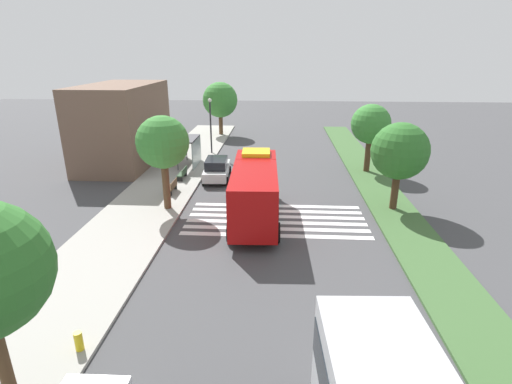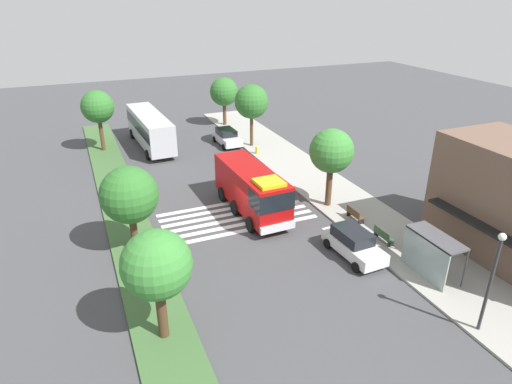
{
  "view_description": "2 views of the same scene",
  "coord_description": "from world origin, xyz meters",
  "px_view_note": "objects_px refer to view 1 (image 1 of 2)",
  "views": [
    {
      "loc": [
        -23.26,
        -0.1,
        9.77
      ],
      "look_at": [
        -0.83,
        1.26,
        1.65
      ],
      "focal_mm": 27.39,
      "sensor_mm": 36.0,
      "label": 1
    },
    {
      "loc": [
        26.19,
        -9.91,
        15.27
      ],
      "look_at": [
        -1.57,
        1.73,
        1.5
      ],
      "focal_mm": 31.2,
      "sensor_mm": 36.0,
      "label": 2
    }
  ],
  "objects_px": {
    "parked_car_mid": "(217,169)",
    "sidewalk_tree_center": "(163,143)",
    "bench_west_of_shelter": "(172,187)",
    "street_lamp": "(211,121)",
    "bench_near_shelter": "(183,173)",
    "median_tree_center": "(371,125)",
    "fire_truck": "(255,188)",
    "bus_stop_shelter": "(193,146)",
    "sidewalk_tree_east": "(220,100)",
    "fire_hydrant": "(79,341)",
    "median_tree_west": "(400,152)"
  },
  "relations": [
    {
      "from": "bench_near_shelter",
      "to": "sidewalk_tree_center",
      "type": "bearing_deg",
      "value": -175.62
    },
    {
      "from": "parked_car_mid",
      "to": "median_tree_west",
      "type": "height_order",
      "value": "median_tree_west"
    },
    {
      "from": "sidewalk_tree_east",
      "to": "median_tree_center",
      "type": "bearing_deg",
      "value": -135.41
    },
    {
      "from": "median_tree_west",
      "to": "bench_west_of_shelter",
      "type": "bearing_deg",
      "value": 82.23
    },
    {
      "from": "bench_west_of_shelter",
      "to": "street_lamp",
      "type": "relative_size",
      "value": 0.3
    },
    {
      "from": "bus_stop_shelter",
      "to": "street_lamp",
      "type": "distance_m",
      "value": 4.92
    },
    {
      "from": "fire_truck",
      "to": "sidewalk_tree_center",
      "type": "relative_size",
      "value": 1.46
    },
    {
      "from": "bench_west_of_shelter",
      "to": "fire_hydrant",
      "type": "bearing_deg",
      "value": -176.47
    },
    {
      "from": "bus_stop_shelter",
      "to": "parked_car_mid",
      "type": "bearing_deg",
      "value": -142.8
    },
    {
      "from": "street_lamp",
      "to": "sidewalk_tree_center",
      "type": "bearing_deg",
      "value": 178.45
    },
    {
      "from": "fire_hydrant",
      "to": "parked_car_mid",
      "type": "bearing_deg",
      "value": -4.99
    },
    {
      "from": "fire_truck",
      "to": "parked_car_mid",
      "type": "xyz_separation_m",
      "value": [
        7.73,
        3.57,
        -1.11
      ]
    },
    {
      "from": "fire_truck",
      "to": "bus_stop_shelter",
      "type": "height_order",
      "value": "fire_truck"
    },
    {
      "from": "bench_near_shelter",
      "to": "median_tree_center",
      "type": "distance_m",
      "value": 15.83
    },
    {
      "from": "bench_near_shelter",
      "to": "fire_hydrant",
      "type": "relative_size",
      "value": 2.29
    },
    {
      "from": "parked_car_mid",
      "to": "median_tree_west",
      "type": "relative_size",
      "value": 0.83
    },
    {
      "from": "street_lamp",
      "to": "median_tree_center",
      "type": "distance_m",
      "value": 15.3
    },
    {
      "from": "parked_car_mid",
      "to": "median_tree_center",
      "type": "height_order",
      "value": "median_tree_center"
    },
    {
      "from": "bench_west_of_shelter",
      "to": "sidewalk_tree_center",
      "type": "bearing_deg",
      "value": -170.75
    },
    {
      "from": "fire_truck",
      "to": "street_lamp",
      "type": "relative_size",
      "value": 1.63
    },
    {
      "from": "fire_hydrant",
      "to": "sidewalk_tree_center",
      "type": "bearing_deg",
      "value": 2.23
    },
    {
      "from": "sidewalk_tree_center",
      "to": "median_tree_west",
      "type": "bearing_deg",
      "value": -86.77
    },
    {
      "from": "median_tree_center",
      "to": "bus_stop_shelter",
      "type": "bearing_deg",
      "value": 86.59
    },
    {
      "from": "fire_hydrant",
      "to": "bench_near_shelter",
      "type": "bearing_deg",
      "value": 2.92
    },
    {
      "from": "parked_car_mid",
      "to": "sidewalk_tree_east",
      "type": "xyz_separation_m",
      "value": [
        17.48,
        2.2,
        3.38
      ]
    },
    {
      "from": "street_lamp",
      "to": "fire_truck",
      "type": "bearing_deg",
      "value": -161.29
    },
    {
      "from": "sidewalk_tree_east",
      "to": "median_tree_west",
      "type": "distance_m",
      "value": 27.52
    },
    {
      "from": "fire_truck",
      "to": "sidewalk_tree_east",
      "type": "height_order",
      "value": "sidewalk_tree_east"
    },
    {
      "from": "bench_west_of_shelter",
      "to": "sidewalk_tree_east",
      "type": "xyz_separation_m",
      "value": [
        21.22,
        -0.47,
        3.67
      ]
    },
    {
      "from": "sidewalk_tree_center",
      "to": "median_tree_west",
      "type": "xyz_separation_m",
      "value": [
        0.83,
        -14.65,
        -0.53
      ]
    },
    {
      "from": "parked_car_mid",
      "to": "sidewalk_tree_center",
      "type": "bearing_deg",
      "value": 158.74
    },
    {
      "from": "street_lamp",
      "to": "fire_hydrant",
      "type": "bearing_deg",
      "value": -179.79
    },
    {
      "from": "bench_near_shelter",
      "to": "bench_west_of_shelter",
      "type": "distance_m",
      "value": 3.26
    },
    {
      "from": "fire_hydrant",
      "to": "median_tree_west",
      "type": "bearing_deg",
      "value": -45.94
    },
    {
      "from": "street_lamp",
      "to": "sidewalk_tree_east",
      "type": "height_order",
      "value": "sidewalk_tree_east"
    },
    {
      "from": "median_tree_center",
      "to": "parked_car_mid",
      "type": "bearing_deg",
      "value": 101.89
    },
    {
      "from": "bench_near_shelter",
      "to": "sidewalk_tree_east",
      "type": "bearing_deg",
      "value": -1.5
    },
    {
      "from": "street_lamp",
      "to": "median_tree_center",
      "type": "height_order",
      "value": "median_tree_center"
    },
    {
      "from": "bench_near_shelter",
      "to": "median_tree_center",
      "type": "xyz_separation_m",
      "value": [
        3.1,
        -15.12,
        3.51
      ]
    },
    {
      "from": "sidewalk_tree_center",
      "to": "sidewalk_tree_east",
      "type": "xyz_separation_m",
      "value": [
        24.12,
        0.0,
        -0.18
      ]
    },
    {
      "from": "fire_truck",
      "to": "median_tree_center",
      "type": "xyz_separation_m",
      "value": [
        10.35,
        -8.88,
        2.1
      ]
    },
    {
      "from": "sidewalk_tree_center",
      "to": "sidewalk_tree_east",
      "type": "distance_m",
      "value": 24.12
    },
    {
      "from": "bench_west_of_shelter",
      "to": "sidewalk_tree_center",
      "type": "xyz_separation_m",
      "value": [
        -2.89,
        -0.47,
        3.86
      ]
    },
    {
      "from": "fire_truck",
      "to": "sidewalk_tree_east",
      "type": "xyz_separation_m",
      "value": [
        25.21,
        5.77,
        2.26
      ]
    },
    {
      "from": "bus_stop_shelter",
      "to": "sidewalk_tree_east",
      "type": "distance_m",
      "value": 14.17
    },
    {
      "from": "street_lamp",
      "to": "sidewalk_tree_center",
      "type": "xyz_separation_m",
      "value": [
        -14.77,
        0.4,
        1.09
      ]
    },
    {
      "from": "median_tree_west",
      "to": "median_tree_center",
      "type": "xyz_separation_m",
      "value": [
        8.43,
        0.0,
        0.18
      ]
    },
    {
      "from": "bench_west_of_shelter",
      "to": "street_lamp",
      "type": "xyz_separation_m",
      "value": [
        11.88,
        -0.87,
        2.77
      ]
    },
    {
      "from": "bench_west_of_shelter",
      "to": "median_tree_center",
      "type": "bearing_deg",
      "value": -67.19
    },
    {
      "from": "parked_car_mid",
      "to": "bus_stop_shelter",
      "type": "relative_size",
      "value": 1.32
    }
  ]
}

